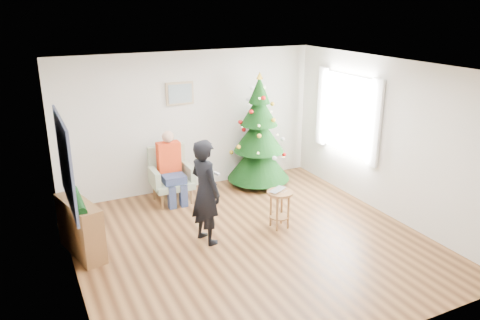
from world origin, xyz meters
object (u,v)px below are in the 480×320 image
christmas_tree (259,135)px  standing_man (205,192)px  console (81,228)px  armchair (171,182)px  stool (280,209)px

christmas_tree → standing_man: bearing=-136.5°
console → armchair: bearing=21.4°
christmas_tree → armchair: 1.91m
stool → armchair: size_ratio=0.62×
christmas_tree → stool: 2.04m
standing_man → console: size_ratio=1.59×
armchair → console: bearing=-143.4°
stool → console: (-2.95, 0.53, 0.09)m
christmas_tree → standing_man: size_ratio=1.39×
armchair → standing_man: (-0.01, -1.68, 0.43)m
standing_man → console: 1.83m
christmas_tree → armchair: size_ratio=2.24×
stool → standing_man: standing_man is taller
christmas_tree → console: christmas_tree is taller
stool → christmas_tree: bearing=71.8°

